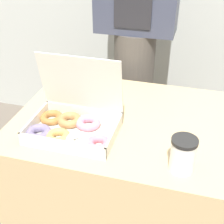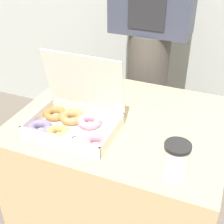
# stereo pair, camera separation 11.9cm
# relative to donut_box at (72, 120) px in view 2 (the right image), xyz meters

# --- Properties ---
(table) EXTENTS (0.88, 0.71, 0.73)m
(table) POSITION_rel_donut_box_xyz_m (0.16, 0.15, -0.41)
(table) COLOR tan
(table) RESTS_ON ground_plane
(donut_box) EXTENTS (0.35, 0.25, 0.30)m
(donut_box) POSITION_rel_donut_box_xyz_m (0.00, 0.00, 0.00)
(donut_box) COLOR silver
(donut_box) RESTS_ON table
(coffee_cup) EXTENTS (0.09, 0.09, 0.12)m
(coffee_cup) POSITION_rel_donut_box_xyz_m (0.44, -0.10, 0.02)
(coffee_cup) COLOR white
(coffee_cup) RESTS_ON table
(person_customer) EXTENTS (0.43, 0.24, 1.70)m
(person_customer) POSITION_rel_donut_box_xyz_m (0.09, 0.74, 0.15)
(person_customer) COLOR #4C4742
(person_customer) RESTS_ON ground_plane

